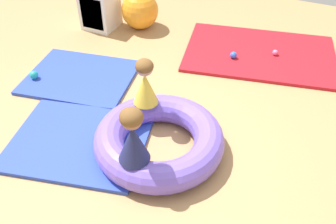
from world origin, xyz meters
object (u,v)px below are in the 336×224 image
Objects in this scene: play_ball_red at (122,157)px; storage_cube at (99,9)px; child_in_yellow at (145,82)px; play_ball_blue at (233,55)px; exercise_ball_large at (140,10)px; inflatable_cushion at (159,140)px; play_ball_pink at (275,53)px; play_ball_teal at (34,75)px; child_in_navy at (133,136)px.

storage_cube reaches higher than play_ball_red.
child_in_yellow is 5.98× the size of play_ball_red.
exercise_ball_large is at bearing 167.41° from play_ball_blue.
play_ball_pink is at bearing 73.28° from inflatable_cushion.
play_ball_teal is 1.72m from play_ball_red.
play_ball_blue is at bearing 79.15° from play_ball_red.
play_ball_teal is at bearing 155.88° from play_ball_red.
inflatable_cushion is at bearing -97.25° from child_in_navy.
child_in_yellow reaches higher than exercise_ball_large.
inflatable_cushion is 15.10× the size of play_ball_red.
storage_cube is (-1.84, 1.91, 0.14)m from inflatable_cushion.
play_ball_blue is (0.17, 1.81, -0.06)m from inflatable_cushion.
play_ball_teal is 1.36× the size of play_ball_pink.
child_in_yellow is at bearing -60.71° from exercise_ball_large.
child_in_navy is at bearing -104.66° from play_ball_pink.
child_in_navy is 7.17× the size of play_ball_pink.
inflatable_cushion is 2.53× the size of child_in_yellow.
play_ball_teal reaches higher than play_ball_blue.
play_ball_pink is 1.95m from exercise_ball_large.
play_ball_red reaches higher than play_ball_pink.
storage_cube is (-2.47, -0.19, 0.20)m from play_ball_pink.
play_ball_pink is at bearing -99.45° from child_in_yellow.
play_ball_red is at bearing -65.95° from exercise_ball_large.
play_ball_pink is 0.14× the size of exercise_ball_large.
exercise_ball_large reaches higher than inflatable_cushion.
child_in_yellow is at bearing -73.91° from child_in_navy.
inflatable_cushion is 2.30× the size of exercise_ball_large.
play_ball_blue is at bearing -12.59° from exercise_ball_large.
play_ball_red is (-0.21, 0.12, -0.45)m from child_in_navy.
exercise_ball_large is (-1.48, 0.33, 0.18)m from play_ball_blue.
child_in_navy is 0.98× the size of exercise_ball_large.
play_ball_red is at bearing -24.12° from play_ball_teal.
child_in_navy is 2.95m from storage_cube.
exercise_ball_large is at bearing 121.52° from inflatable_cushion.
exercise_ball_large is at bearing 23.41° from storage_cube.
storage_cube is at bearing 126.26° from play_ball_red.
child_in_navy is 2.27m from play_ball_blue.
play_ball_blue is (-0.46, -0.29, 0.01)m from play_ball_pink.
storage_cube is (-0.04, 1.49, 0.19)m from play_ball_teal.
exercise_ball_large is at bearing 178.84° from play_ball_pink.
storage_cube reaches higher than play_ball_pink.
child_in_yellow is at bearing -116.78° from play_ball_pink.
child_in_navy is at bearing -24.98° from play_ball_teal.
play_ball_blue is at bearing -147.69° from play_ball_pink.
play_ball_blue is at bearing 35.07° from play_ball_teal.
exercise_ball_large is (-1.31, 2.14, 0.12)m from inflatable_cushion.
child_in_yellow is at bearing -106.55° from play_ball_blue.
inflatable_cushion is 0.37m from play_ball_red.
exercise_ball_large reaches higher than play_ball_blue.
inflatable_cushion is 2.51m from exercise_ball_large.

